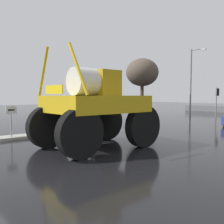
% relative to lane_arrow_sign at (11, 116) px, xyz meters
% --- Properties ---
extents(median_island, '(1.14, 8.47, 0.15)m').
position_rel_lane_arrow_sign_xyz_m(median_island, '(-0.19, 3.50, -1.27)').
color(median_island, '#9E9B93').
rests_on(median_island, ground).
extents(lane_arrow_sign, '(0.07, 0.60, 1.74)m').
position_rel_lane_arrow_sign_xyz_m(lane_arrow_sign, '(0.00, 0.00, 0.00)').
color(lane_arrow_sign, '#99999E').
rests_on(lane_arrow_sign, median_island).
extents(oversize_sprayer, '(4.13, 5.65, 4.69)m').
position_rel_lane_arrow_sign_xyz_m(oversize_sprayer, '(4.83, 2.36, 0.57)').
color(oversize_sprayer, black).
rests_on(oversize_sprayer, ground).
extents(traffic_signal_near_left, '(0.24, 0.54, 3.60)m').
position_rel_lane_arrow_sign_xyz_m(traffic_signal_near_left, '(-1.07, 7.27, 1.28)').
color(traffic_signal_near_left, slate).
rests_on(traffic_signal_near_left, ground).
extents(traffic_signal_far_right, '(0.24, 0.55, 3.40)m').
position_rel_lane_arrow_sign_xyz_m(traffic_signal_far_right, '(0.19, 22.71, 1.13)').
color(traffic_signal_far_right, slate).
rests_on(traffic_signal_far_right, ground).
extents(streetlight_far_left, '(1.96, 0.24, 8.07)m').
position_rel_lane_arrow_sign_xyz_m(streetlight_far_left, '(-2.75, 22.18, 3.14)').
color(streetlight_far_left, slate).
rests_on(streetlight_far_left, ground).
extents(bare_tree_left, '(3.81, 3.81, 6.84)m').
position_rel_lane_arrow_sign_xyz_m(bare_tree_left, '(-6.07, 17.02, 3.83)').
color(bare_tree_left, '#473828').
rests_on(bare_tree_left, ground).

